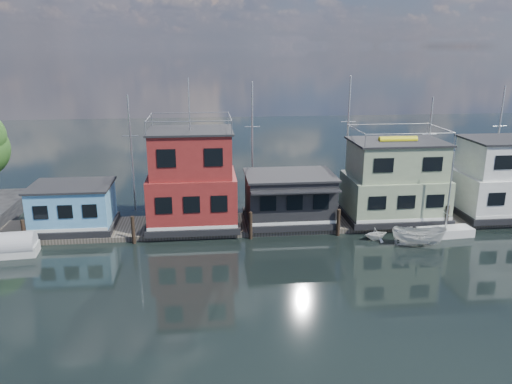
{
  "coord_description": "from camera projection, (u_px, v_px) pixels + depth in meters",
  "views": [
    {
      "loc": [
        -7.38,
        -27.22,
        14.52
      ],
      "look_at": [
        -3.29,
        12.0,
        3.0
      ],
      "focal_mm": 35.0,
      "sensor_mm": 36.0,
      "label": 1
    }
  ],
  "objects": [
    {
      "name": "pilings",
      "position": [
        297.0,
        224.0,
        39.23
      ],
      "size": [
        42.28,
        0.28,
        2.2
      ],
      "color": "#2D2116",
      "rests_on": "ground"
    },
    {
      "name": "tarp_runabout",
      "position": [
        3.0,
        247.0,
        35.81
      ],
      "size": [
        4.73,
        2.24,
        1.86
      ],
      "rotation": [
        0.0,
        0.0,
        0.09
      ],
      "color": "silver",
      "rests_on": "ground"
    },
    {
      "name": "ground",
      "position": [
        329.0,
        291.0,
        30.79
      ],
      "size": [
        160.0,
        160.0,
        0.0
      ],
      "primitive_type": "plane",
      "color": "black",
      "rests_on": "ground"
    },
    {
      "name": "dock",
      "position": [
        295.0,
        223.0,
        42.19
      ],
      "size": [
        48.0,
        5.0,
        0.4
      ],
      "primitive_type": "cube",
      "color": "#595147",
      "rests_on": "ground"
    },
    {
      "name": "day_sailer",
      "position": [
        445.0,
        231.0,
        39.62
      ],
      "size": [
        4.45,
        1.78,
        6.87
      ],
      "rotation": [
        0.0,
        0.0,
        0.08
      ],
      "color": "silver",
      "rests_on": "ground"
    },
    {
      "name": "dinghy_white",
      "position": [
        376.0,
        234.0,
        38.86
      ],
      "size": [
        2.19,
        1.98,
        1.0
      ],
      "primitive_type": "imported",
      "rotation": [
        0.0,
        0.0,
        1.77
      ],
      "color": "white",
      "rests_on": "ground"
    },
    {
      "name": "houseboat_white",
      "position": [
        506.0,
        179.0,
        43.1
      ],
      "size": [
        8.4,
        5.9,
        6.66
      ],
      "color": "black",
      "rests_on": "dock"
    },
    {
      "name": "motorboat",
      "position": [
        419.0,
        236.0,
        37.6
      ],
      "size": [
        4.26,
        2.39,
        1.55
      ],
      "primitive_type": "imported",
      "rotation": [
        0.0,
        0.0,
        1.34
      ],
      "color": "silver",
      "rests_on": "ground"
    },
    {
      "name": "houseboat_blue",
      "position": [
        73.0,
        207.0,
        39.84
      ],
      "size": [
        6.4,
        4.9,
        3.66
      ],
      "color": "black",
      "rests_on": "dock"
    },
    {
      "name": "houseboat_green",
      "position": [
        395.0,
        182.0,
        42.1
      ],
      "size": [
        8.4,
        5.9,
        7.03
      ],
      "color": "black",
      "rests_on": "dock"
    },
    {
      "name": "houseboat_dark",
      "position": [
        289.0,
        198.0,
        41.5
      ],
      "size": [
        7.4,
        6.1,
        4.06
      ],
      "color": "black",
      "rests_on": "dock"
    },
    {
      "name": "houseboat_red",
      "position": [
        192.0,
        181.0,
        40.25
      ],
      "size": [
        7.4,
        5.9,
        11.86
      ],
      "color": "black",
      "rests_on": "dock"
    },
    {
      "name": "background_masts",
      "position": [
        334.0,
        146.0,
        46.89
      ],
      "size": [
        36.4,
        0.16,
        12.0
      ],
      "color": "silver",
      "rests_on": "ground"
    }
  ]
}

